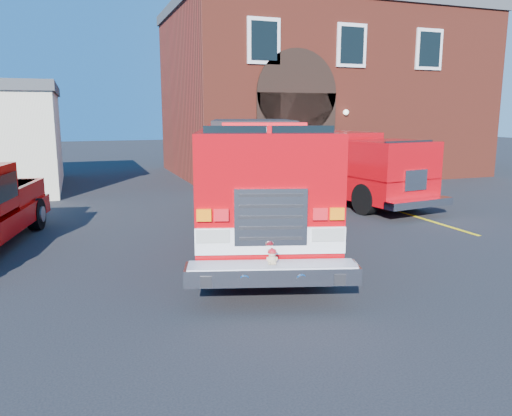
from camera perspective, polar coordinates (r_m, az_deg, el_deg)
name	(u,v)px	position (r m, az deg, el deg)	size (l,w,h in m)	color
ground	(238,255)	(11.44, -2.05, -5.34)	(100.00, 100.00, 0.00)	black
parking_stripe_near	(441,224)	(15.44, 20.34, -1.74)	(0.12, 3.00, 0.01)	yellow
parking_stripe_mid	(381,206)	(17.78, 14.15, 0.20)	(0.12, 3.00, 0.01)	yellow
parking_stripe_far	(339,193)	(20.30, 9.44, 1.68)	(0.12, 3.00, 0.01)	yellow
fire_station	(318,92)	(27.40, 7.09, 13.00)	(15.20, 10.20, 8.45)	maroon
fire_engine	(256,177)	(12.82, 0.00, 3.53)	(5.39, 10.10, 3.00)	black
secondary_truck	(341,163)	(18.62, 9.65, 5.04)	(3.41, 7.91, 2.48)	black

